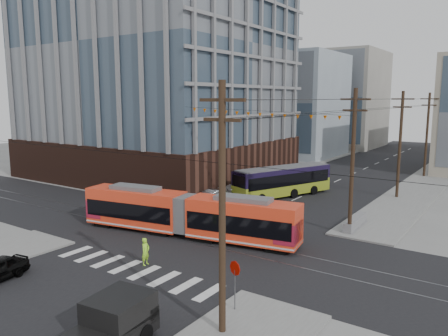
{
  "coord_description": "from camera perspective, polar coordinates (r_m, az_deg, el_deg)",
  "views": [
    {
      "loc": [
        18.61,
        -20.69,
        10.27
      ],
      "look_at": [
        -1.38,
        8.62,
        4.59
      ],
      "focal_mm": 35.0,
      "sensor_mm": 36.0,
      "label": 1
    }
  ],
  "objects": [
    {
      "name": "office_building",
      "position": [
        59.78,
        -8.82,
        12.86
      ],
      "size": [
        30.0,
        25.0,
        28.6
      ],
      "primitive_type": "cube",
      "color": "#381E16",
      "rests_on": "ground"
    },
    {
      "name": "bg_bldg_nw_far",
      "position": [
        98.26,
        15.08,
        8.63
      ],
      "size": [
        16.0,
        18.0,
        20.0
      ],
      "primitive_type": "cube",
      "color": "gray",
      "rests_on": "ground"
    },
    {
      "name": "streetcar",
      "position": [
        33.01,
        -4.93,
        -6.05
      ],
      "size": [
        17.42,
        5.33,
        3.33
      ],
      "primitive_type": null,
      "rotation": [
        0.0,
        0.0,
        0.17
      ],
      "color": "#F73D1D",
      "rests_on": "ground"
    },
    {
      "name": "pedestrian",
      "position": [
        27.98,
        -10.21,
        -10.68
      ],
      "size": [
        0.48,
        0.68,
        1.74
      ],
      "primitive_type": "imported",
      "rotation": [
        0.0,
        0.0,
        1.68
      ],
      "color": "#ACFF31",
      "rests_on": "ground"
    },
    {
      "name": "parked_car_grey",
      "position": [
        53.04,
        6.02,
        -1.37
      ],
      "size": [
        2.29,
        4.89,
        1.35
      ],
      "primitive_type": "imported",
      "rotation": [
        0.0,
        0.0,
        3.15
      ],
      "color": "#4C4F59",
      "rests_on": "ground"
    },
    {
      "name": "utility_pole_far",
      "position": [
        77.5,
        26.82,
        4.59
      ],
      "size": [
        0.3,
        0.3,
        11.0
      ],
      "primitive_type": "cylinder",
      "color": "black",
      "rests_on": "ground"
    },
    {
      "name": "parked_car_white",
      "position": [
        46.0,
        1.76,
        -2.92
      ],
      "size": [
        2.02,
        4.83,
        1.39
      ],
      "primitive_type": "imported",
      "rotation": [
        0.0,
        0.0,
        3.13
      ],
      "color": "#B8B8B8",
      "rests_on": "ground"
    },
    {
      "name": "ground",
      "position": [
        29.66,
        -7.34,
        -11.24
      ],
      "size": [
        160.0,
        160.0,
        0.0
      ],
      "primitive_type": "plane",
      "color": "slate"
    },
    {
      "name": "stop_sign",
      "position": [
        21.79,
        1.43,
        -15.45
      ],
      "size": [
        0.93,
        0.93,
        2.44
      ],
      "primitive_type": null,
      "rotation": [
        0.0,
        0.0,
        -0.3
      ],
      "color": "#A00900",
      "rests_on": "ground"
    },
    {
      "name": "utility_pole_near",
      "position": [
        18.46,
        -0.24,
        -5.87
      ],
      "size": [
        0.3,
        0.3,
        11.0
      ],
      "primitive_type": "cylinder",
      "color": "black",
      "rests_on": "ground"
    },
    {
      "name": "parked_car_silver",
      "position": [
        43.13,
        -0.86,
        -3.71
      ],
      "size": [
        2.53,
        4.55,
        1.42
      ],
      "primitive_type": "imported",
      "rotation": [
        0.0,
        0.0,
        2.89
      ],
      "color": "gray",
      "rests_on": "ground"
    },
    {
      "name": "bg_bldg_nw_near",
      "position": [
        80.95,
        8.27,
        8.1
      ],
      "size": [
        18.0,
        16.0,
        18.0
      ],
      "primitive_type": "cube",
      "color": "#8C99A5",
      "rests_on": "ground"
    },
    {
      "name": "city_bus",
      "position": [
        46.4,
        7.68,
        -1.71
      ],
      "size": [
        6.59,
        11.62,
        3.26
      ],
      "primitive_type": null,
      "rotation": [
        0.0,
        0.0,
        -0.38
      ],
      "color": "black",
      "rests_on": "ground"
    },
    {
      "name": "jersey_barrier",
      "position": [
        36.59,
        16.75,
        -6.88
      ],
      "size": [
        1.13,
        4.43,
        0.88
      ],
      "primitive_type": "cube",
      "rotation": [
        0.0,
        0.0,
        0.03
      ],
      "color": "slate",
      "rests_on": "ground"
    }
  ]
}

